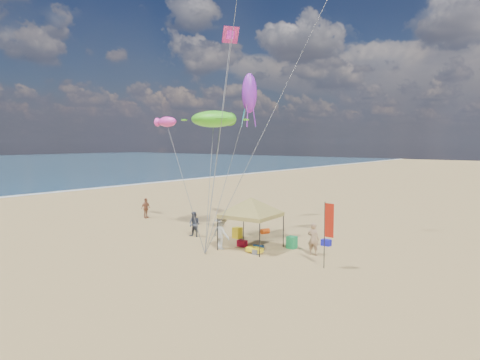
# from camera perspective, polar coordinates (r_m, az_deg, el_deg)

# --- Properties ---
(ground) EXTENTS (280.00, 280.00, 0.00)m
(ground) POSITION_cam_1_polar(r_m,az_deg,el_deg) (23.87, -4.54, -10.12)
(ground) COLOR tan
(ground) RESTS_ON ground
(canopy_tent) EXTENTS (5.62, 5.62, 3.48)m
(canopy_tent) POSITION_cam_1_polar(r_m,az_deg,el_deg) (25.29, 1.46, -2.54)
(canopy_tent) COLOR black
(canopy_tent) RESTS_ON ground
(feather_flag) EXTENTS (0.51, 0.04, 3.32)m
(feather_flag) POSITION_cam_1_polar(r_m,az_deg,el_deg) (21.76, 11.40, -5.74)
(feather_flag) COLOR black
(feather_flag) RESTS_ON ground
(cooler_red) EXTENTS (0.54, 0.38, 0.38)m
(cooler_red) POSITION_cam_1_polar(r_m,az_deg,el_deg) (26.24, 0.28, -8.27)
(cooler_red) COLOR #A70D23
(cooler_red) RESTS_ON ground
(cooler_blue) EXTENTS (0.54, 0.38, 0.38)m
(cooler_blue) POSITION_cam_1_polar(r_m,az_deg,el_deg) (26.95, 11.18, -8.01)
(cooler_blue) COLOR #1718BC
(cooler_blue) RESTS_ON ground
(bag_navy) EXTENTS (0.69, 0.54, 0.36)m
(bag_navy) POSITION_cam_1_polar(r_m,az_deg,el_deg) (25.22, 2.44, -8.85)
(bag_navy) COLOR #0C1E34
(bag_navy) RESTS_ON ground
(bag_orange) EXTENTS (0.54, 0.69, 0.36)m
(bag_orange) POSITION_cam_1_polar(r_m,az_deg,el_deg) (29.79, 3.29, -6.68)
(bag_orange) COLOR #C4400A
(bag_orange) RESTS_ON ground
(chair_green) EXTENTS (0.50, 0.50, 0.70)m
(chair_green) POSITION_cam_1_polar(r_m,az_deg,el_deg) (25.97, 6.78, -8.09)
(chair_green) COLOR #1A934B
(chair_green) RESTS_ON ground
(chair_yellow) EXTENTS (0.50, 0.50, 0.70)m
(chair_yellow) POSITION_cam_1_polar(r_m,az_deg,el_deg) (28.43, -0.35, -6.90)
(chair_yellow) COLOR yellow
(chair_yellow) RESTS_ON ground
(crate_grey) EXTENTS (0.34, 0.30, 0.28)m
(crate_grey) POSITION_cam_1_polar(r_m,az_deg,el_deg) (24.52, 2.11, -9.36)
(crate_grey) COLOR slate
(crate_grey) RESTS_ON ground
(beach_cart) EXTENTS (0.90, 0.50, 0.24)m
(beach_cart) POSITION_cam_1_polar(r_m,az_deg,el_deg) (24.73, 1.92, -9.08)
(beach_cart) COLOR yellow
(beach_cart) RESTS_ON ground
(person_near_a) EXTENTS (0.70, 0.51, 1.79)m
(person_near_a) POSITION_cam_1_polar(r_m,az_deg,el_deg) (24.53, 9.55, -7.60)
(person_near_a) COLOR #A37F5D
(person_near_a) RESTS_ON ground
(person_near_b) EXTENTS (0.89, 0.74, 1.66)m
(person_near_b) POSITION_cam_1_polar(r_m,az_deg,el_deg) (28.82, -5.97, -5.79)
(person_near_b) COLOR #353949
(person_near_b) RESTS_ON ground
(person_near_c) EXTENTS (1.33, 0.88, 1.93)m
(person_near_c) POSITION_cam_1_polar(r_m,az_deg,el_deg) (25.48, -2.48, -6.90)
(person_near_c) COLOR beige
(person_near_c) RESTS_ON ground
(person_far_a) EXTENTS (0.50, 1.00, 1.65)m
(person_far_a) POSITION_cam_1_polar(r_m,az_deg,el_deg) (36.44, -12.20, -3.60)
(person_far_a) COLOR #A15D3E
(person_far_a) RESTS_ON ground
(turtle_kite) EXTENTS (3.82, 3.43, 1.05)m
(turtle_kite) POSITION_cam_1_polar(r_m,az_deg,el_deg) (28.20, -3.47, 7.95)
(turtle_kite) COLOR #4DE325
(turtle_kite) RESTS_ON ground
(fish_kite) EXTENTS (1.78, 1.13, 0.73)m
(fish_kite) POSITION_cam_1_polar(r_m,az_deg,el_deg) (31.88, -9.47, 7.51)
(fish_kite) COLOR #FF39B9
(fish_kite) RESTS_ON ground
(squid_kite) EXTENTS (1.09, 1.09, 2.76)m
(squid_kite) POSITION_cam_1_polar(r_m,az_deg,el_deg) (31.06, 1.24, 11.26)
(squid_kite) COLOR purple
(squid_kite) RESTS_ON ground
(stunt_kite_pink) EXTENTS (1.16, 1.41, 1.19)m
(stunt_kite_pink) POSITION_cam_1_polar(r_m,az_deg,el_deg) (36.30, -1.24, 18.42)
(stunt_kite_pink) COLOR #D02A7A
(stunt_kite_pink) RESTS_ON ground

